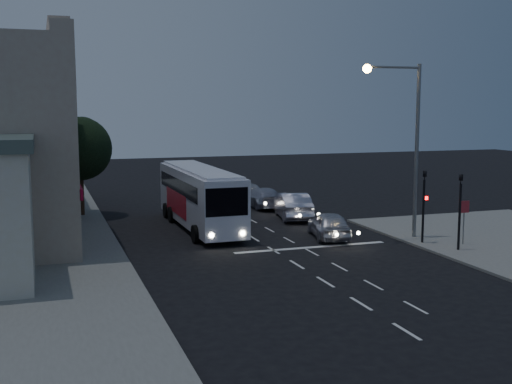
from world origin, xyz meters
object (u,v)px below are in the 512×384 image
object	(u,v)px
street_tree	(80,146)
car_suv	(329,225)
regulatory_sign	(464,215)
streetlight	(406,130)
tour_bus	(200,196)
car_sedan_a	(293,206)
traffic_signal_main	(424,198)
car_sedan_c	(237,187)
car_extra	(214,179)
traffic_signal_side	(460,202)
car_sedan_b	(262,197)

from	to	relation	value
street_tree	car_suv	bearing A→B (deg)	-43.07
regulatory_sign	streetlight	bearing A→B (deg)	128.75
tour_bus	regulatory_sign	size ratio (longest dim) A/B	5.17
car_sedan_a	traffic_signal_main	distance (m)	9.94
car_sedan_c	streetlight	size ratio (longest dim) A/B	0.57
tour_bus	traffic_signal_main	size ratio (longest dim) A/B	2.77
regulatory_sign	car_extra	bearing A→B (deg)	101.47
car_suv	street_tree	bearing A→B (deg)	-30.92
tour_bus	car_suv	bearing A→B (deg)	-41.41
car_suv	car_extra	bearing A→B (deg)	-77.74
tour_bus	car_extra	distance (m)	19.19
car_extra	street_tree	xyz separation A→B (m)	(-11.96, -12.07, 3.81)
traffic_signal_side	tour_bus	bearing A→B (deg)	135.81
tour_bus	traffic_signal_main	bearing A→B (deg)	-40.49
car_sedan_a	car_sedan_b	bearing A→B (deg)	-74.65
car_sedan_a	car_sedan_c	size ratio (longest dim) A/B	0.97
car_sedan_b	traffic_signal_side	distance (m)	16.73
tour_bus	car_sedan_b	bearing A→B (deg)	45.09
car_extra	traffic_signal_side	distance (m)	28.70
car_suv	car_sedan_a	bearing A→B (deg)	-81.75
car_suv	street_tree	xyz separation A→B (m)	(-12.01, 11.22, 3.78)
car_suv	traffic_signal_side	xyz separation A→B (m)	(4.50, -5.00, 1.70)
car_sedan_a	traffic_signal_side	distance (m)	12.02
car_sedan_a	car_sedan_c	distance (m)	10.75
car_sedan_b	street_tree	xyz separation A→B (m)	(-12.08, 0.18, 3.81)
traffic_signal_main	tour_bus	bearing A→B (deg)	140.07
traffic_signal_side	streetlight	bearing A→B (deg)	105.70
car_sedan_c	regulatory_sign	distance (m)	21.68
traffic_signal_main	streetlight	distance (m)	3.61
street_tree	regulatory_sign	bearing A→B (deg)	-41.08
car_suv	street_tree	world-z (taller)	street_tree
car_sedan_b	streetlight	xyz separation A→B (m)	(3.47, -12.64, 5.04)
street_tree	car_sedan_a	bearing A→B (deg)	-22.05
car_sedan_b	traffic_signal_side	size ratio (longest dim) A/B	1.16
traffic_signal_main	traffic_signal_side	world-z (taller)	same
car_sedan_c	traffic_signal_side	xyz separation A→B (m)	(4.44, -21.94, 1.71)
regulatory_sign	streetlight	size ratio (longest dim) A/B	0.24
traffic_signal_side	street_tree	bearing A→B (deg)	135.50
regulatory_sign	car_sedan_b	bearing A→B (deg)	109.80
car_extra	car_sedan_a	bearing A→B (deg)	111.17
car_suv	streetlight	xyz separation A→B (m)	(3.55, -1.60, 5.01)
car_sedan_c	traffic_signal_side	world-z (taller)	traffic_signal_side
car_extra	traffic_signal_side	xyz separation A→B (m)	(4.55, -28.29, 1.73)
streetlight	street_tree	bearing A→B (deg)	140.49
car_extra	traffic_signal_main	distance (m)	26.65
streetlight	traffic_signal_main	bearing A→B (deg)	-79.80
streetlight	car_extra	bearing A→B (deg)	98.21
car_sedan_b	traffic_signal_main	bearing A→B (deg)	103.83
traffic_signal_side	regulatory_sign	size ratio (longest dim) A/B	1.86
car_sedan_c	traffic_signal_main	world-z (taller)	traffic_signal_main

